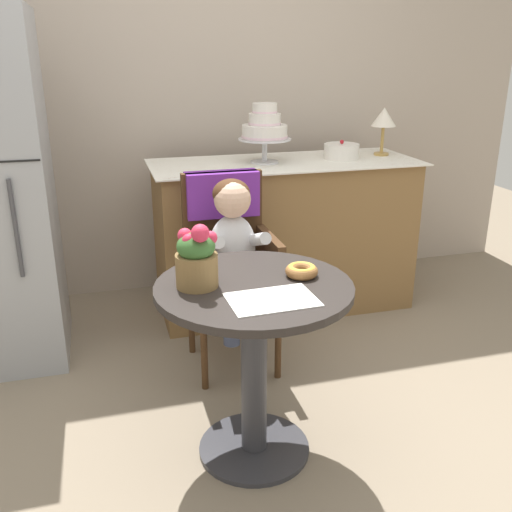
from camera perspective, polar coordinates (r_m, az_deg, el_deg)
name	(u,v)px	position (r m, az deg, el deg)	size (l,w,h in m)	color
ground_plane	(254,449)	(2.43, -0.19, -18.68)	(8.00, 8.00, 0.00)	gray
back_wall	(173,77)	(3.72, -8.24, 17.20)	(4.80, 0.10, 2.70)	#B2A393
cafe_table	(254,337)	(2.15, -0.20, -8.03)	(0.72, 0.72, 0.72)	#282321
wicker_chair	(227,239)	(2.80, -2.91, 1.70)	(0.42, 0.45, 0.95)	#472D19
seated_child	(234,241)	(2.64, -2.17, 1.47)	(0.27, 0.32, 0.73)	silver
paper_napkin	(272,300)	(1.93, 1.61, -4.37)	(0.29, 0.20, 0.00)	white
donut_front	(302,270)	(2.12, 4.56, -1.42)	(0.12, 0.12, 0.04)	#936033
flower_vase	(197,257)	(2.01, -5.94, -0.13)	(0.15, 0.16, 0.24)	brown
display_counter	(284,235)	(3.47, 2.81, 2.11)	(1.56, 0.62, 0.90)	olive
tiered_cake_stand	(265,128)	(3.29, 0.87, 12.61)	(0.30, 0.30, 0.33)	silver
round_layer_cake	(341,151)	(3.47, 8.50, 10.26)	(0.21, 0.21, 0.11)	white
table_lamp	(384,119)	(3.61, 12.60, 13.15)	(0.15, 0.15, 0.28)	#B28C47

